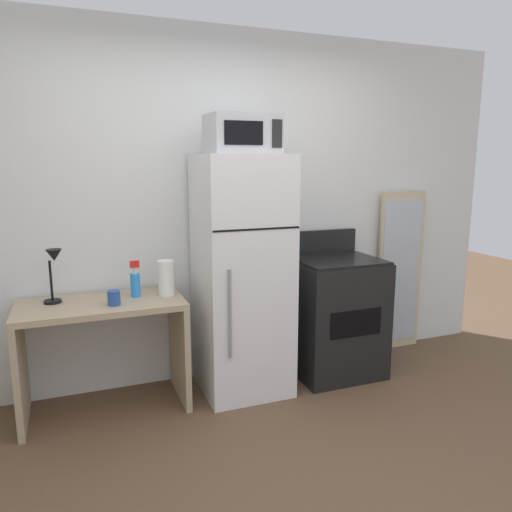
# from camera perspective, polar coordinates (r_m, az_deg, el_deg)

# --- Properties ---
(ground_plane) EXTENTS (12.00, 12.00, 0.00)m
(ground_plane) POSITION_cam_1_polar(r_m,az_deg,el_deg) (2.67, 6.75, -27.15)
(ground_plane) COLOR brown
(wall_back_white) EXTENTS (5.00, 0.10, 2.60)m
(wall_back_white) POSITION_cam_1_polar(r_m,az_deg,el_deg) (3.70, -5.22, 5.58)
(wall_back_white) COLOR silver
(wall_back_white) RESTS_ON ground
(desk) EXTENTS (1.05, 0.54, 0.75)m
(desk) POSITION_cam_1_polar(r_m,az_deg,el_deg) (3.40, -17.55, -8.96)
(desk) COLOR tan
(desk) RESTS_ON ground
(desk_lamp) EXTENTS (0.14, 0.12, 0.35)m
(desk_lamp) POSITION_cam_1_polar(r_m,az_deg,el_deg) (3.34, -22.69, -1.17)
(desk_lamp) COLOR black
(desk_lamp) RESTS_ON desk
(coffee_mug) EXTENTS (0.08, 0.08, 0.09)m
(coffee_mug) POSITION_cam_1_polar(r_m,az_deg,el_deg) (3.22, -16.35, -4.74)
(coffee_mug) COLOR #264C99
(coffee_mug) RESTS_ON desk
(spray_bottle) EXTENTS (0.06, 0.06, 0.25)m
(spray_bottle) POSITION_cam_1_polar(r_m,az_deg,el_deg) (3.36, -14.00, -3.04)
(spray_bottle) COLOR #2D8CEA
(spray_bottle) RESTS_ON desk
(paper_towel_roll) EXTENTS (0.11, 0.11, 0.24)m
(paper_towel_roll) POSITION_cam_1_polar(r_m,az_deg,el_deg) (3.36, -10.51, -2.54)
(paper_towel_roll) COLOR white
(paper_towel_roll) RESTS_ON desk
(refrigerator) EXTENTS (0.61, 0.63, 1.70)m
(refrigerator) POSITION_cam_1_polar(r_m,az_deg,el_deg) (3.46, -1.66, -2.35)
(refrigerator) COLOR white
(refrigerator) RESTS_ON ground
(microwave) EXTENTS (0.46, 0.35, 0.26)m
(microwave) POSITION_cam_1_polar(r_m,az_deg,el_deg) (3.35, -1.63, 14.09)
(microwave) COLOR #B7B7BC
(microwave) RESTS_ON refrigerator
(oven_range) EXTENTS (0.66, 0.61, 1.10)m
(oven_range) POSITION_cam_1_polar(r_m,az_deg,el_deg) (3.88, 9.20, -6.86)
(oven_range) COLOR black
(oven_range) RESTS_ON ground
(leaning_mirror) EXTENTS (0.44, 0.03, 1.40)m
(leaning_mirror) POSITION_cam_1_polar(r_m,az_deg,el_deg) (4.46, 16.53, -1.72)
(leaning_mirror) COLOR #C6B793
(leaning_mirror) RESTS_ON ground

